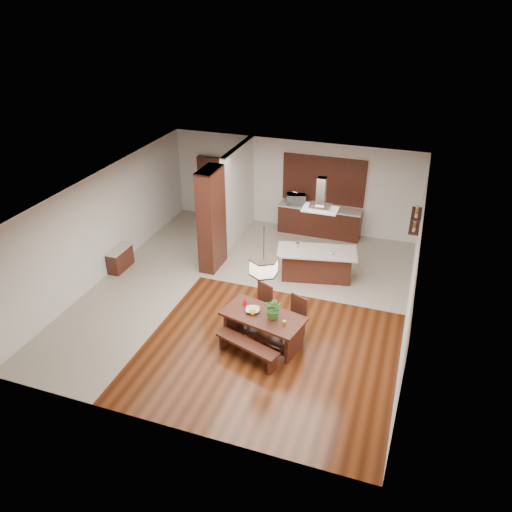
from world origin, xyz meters
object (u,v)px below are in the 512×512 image
at_px(dining_table, 263,322).
at_px(foliage_plant, 274,308).
at_px(dining_bench, 247,351).
at_px(fruit_bowl, 253,310).
at_px(hallway_console, 120,259).
at_px(microwave, 296,199).
at_px(dining_chair_left, 259,306).
at_px(kitchen_island, 316,264).
at_px(dining_chair_right, 293,318).
at_px(island_cup, 331,253).
at_px(range_hood, 321,194).
at_px(pendant_lantern, 264,255).

distance_m(dining_table, foliage_plant, 0.52).
xyz_separation_m(dining_bench, fruit_bowl, (-0.12, 0.68, 0.58)).
relative_size(hallway_console, microwave, 1.51).
xyz_separation_m(dining_table, dining_chair_left, (-0.31, 0.64, -0.04)).
height_order(hallway_console, kitchen_island, kitchen_island).
distance_m(dining_table, microwave, 5.92).
bearing_deg(kitchen_island, dining_table, -110.65).
distance_m(dining_chair_right, kitchen_island, 2.69).
bearing_deg(foliage_plant, island_cup, 78.10).
height_order(range_hood, microwave, range_hood).
xyz_separation_m(fruit_bowl, kitchen_island, (0.76, 3.08, -0.35)).
bearing_deg(foliage_plant, pendant_lantern, 174.75).
bearing_deg(dining_chair_left, pendant_lantern, -38.88).
bearing_deg(range_hood, pendant_lantern, -98.89).
relative_size(hallway_console, dining_bench, 0.59).
relative_size(foliage_plant, range_hood, 0.57).
relative_size(fruit_bowl, island_cup, 2.78).
xyz_separation_m(pendant_lantern, range_hood, (0.49, 3.13, 0.22)).
relative_size(hallway_console, kitchen_island, 0.39).
height_order(dining_table, kitchen_island, kitchen_island).
relative_size(dining_chair_right, range_hood, 1.11).
bearing_deg(island_cup, foliage_plant, -101.90).
bearing_deg(foliage_plant, range_hood, 85.56).
height_order(dining_table, dining_chair_right, dining_chair_right).
bearing_deg(fruit_bowl, hallway_console, 158.72).
bearing_deg(fruit_bowl, dining_chair_left, 94.60).
xyz_separation_m(fruit_bowl, island_cup, (1.15, 2.96, 0.12)).
distance_m(dining_chair_right, foliage_plant, 0.76).
distance_m(range_hood, island_cup, 1.61).
distance_m(hallway_console, dining_bench, 5.30).
xyz_separation_m(dining_table, dining_bench, (-0.15, -0.64, -0.34)).
height_order(dining_table, dining_bench, dining_table).
bearing_deg(kitchen_island, foliage_plant, -106.20).
bearing_deg(dining_chair_right, island_cup, 106.33).
bearing_deg(dining_bench, foliage_plant, 57.28).
distance_m(dining_chair_right, range_hood, 3.34).
xyz_separation_m(foliage_plant, island_cup, (0.64, 3.03, -0.10)).
xyz_separation_m(pendant_lantern, foliage_plant, (0.24, -0.02, -1.24)).
bearing_deg(pendant_lantern, island_cup, 73.64).
height_order(pendant_lantern, range_hood, same).
bearing_deg(kitchen_island, microwave, 104.23).
bearing_deg(dining_chair_right, dining_chair_left, -169.84).
distance_m(foliage_plant, range_hood, 3.48).
xyz_separation_m(hallway_console, range_hood, (5.33, 1.30, 2.15)).
height_order(foliage_plant, island_cup, foliage_plant).
bearing_deg(microwave, kitchen_island, -83.83).
distance_m(foliage_plant, microwave, 5.95).
bearing_deg(dining_bench, dining_chair_right, 56.24).
height_order(dining_table, dining_chair_left, dining_chair_left).
bearing_deg(dining_chair_right, foliage_plant, -101.74).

